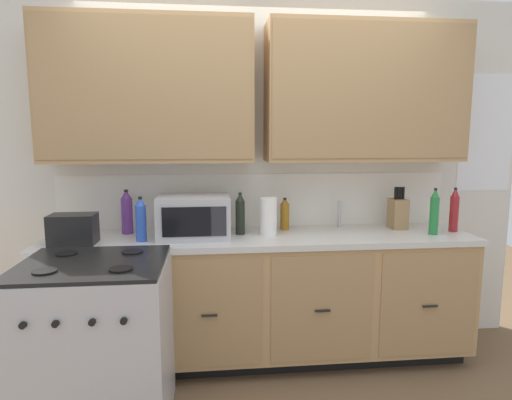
# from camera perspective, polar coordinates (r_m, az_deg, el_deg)

# --- Properties ---
(ground_plane) EXTENTS (8.00, 8.00, 0.00)m
(ground_plane) POSITION_cam_1_polar(r_m,az_deg,el_deg) (3.06, 1.36, -22.93)
(ground_plane) COLOR brown
(wall_unit) EXTENTS (4.10, 0.40, 2.59)m
(wall_unit) POSITION_cam_1_polar(r_m,az_deg,el_deg) (3.11, 0.34, 9.86)
(wall_unit) COLOR silver
(wall_unit) RESTS_ON ground_plane
(counter_run) EXTENTS (2.93, 0.64, 0.92)m
(counter_run) POSITION_cam_1_polar(r_m,az_deg,el_deg) (3.12, 0.72, -12.66)
(counter_run) COLOR black
(counter_run) RESTS_ON ground_plane
(stove_range) EXTENTS (0.76, 0.68, 0.95)m
(stove_range) POSITION_cam_1_polar(r_m,az_deg,el_deg) (2.60, -20.30, -17.66)
(stove_range) COLOR #B7B7BC
(stove_range) RESTS_ON ground_plane
(microwave) EXTENTS (0.48, 0.37, 0.28)m
(microwave) POSITION_cam_1_polar(r_m,az_deg,el_deg) (2.93, -8.20, -2.19)
(microwave) COLOR #B7B7BC
(microwave) RESTS_ON counter_run
(toaster) EXTENTS (0.28, 0.18, 0.19)m
(toaster) POSITION_cam_1_polar(r_m,az_deg,el_deg) (2.96, -23.03, -3.55)
(toaster) COLOR black
(toaster) RESTS_ON counter_run
(knife_block) EXTENTS (0.11, 0.14, 0.31)m
(knife_block) POSITION_cam_1_polar(r_m,az_deg,el_deg) (3.35, 18.25, -1.65)
(knife_block) COLOR #9C794E
(knife_block) RESTS_ON counter_run
(sink_faucet) EXTENTS (0.02, 0.02, 0.20)m
(sink_faucet) POSITION_cam_1_polar(r_m,az_deg,el_deg) (3.29, 10.96, -1.80)
(sink_faucet) COLOR #B2B5BA
(sink_faucet) RESTS_ON counter_run
(paper_towel_roll) EXTENTS (0.12, 0.12, 0.26)m
(paper_towel_roll) POSITION_cam_1_polar(r_m,az_deg,el_deg) (2.96, 1.66, -2.20)
(paper_towel_roll) COLOR white
(paper_towel_roll) RESTS_ON counter_run
(bottle_violet) EXTENTS (0.08, 0.08, 0.31)m
(bottle_violet) POSITION_cam_1_polar(r_m,az_deg,el_deg) (3.14, -16.70, -1.56)
(bottle_violet) COLOR #663384
(bottle_violet) RESTS_ON counter_run
(bottle_red) EXTENTS (0.06, 0.06, 0.32)m
(bottle_red) POSITION_cam_1_polar(r_m,az_deg,el_deg) (3.38, 24.74, -1.24)
(bottle_red) COLOR maroon
(bottle_red) RESTS_ON counter_run
(bottle_amber) EXTENTS (0.07, 0.07, 0.24)m
(bottle_amber) POSITION_cam_1_polar(r_m,az_deg,el_deg) (3.15, 3.82, -1.87)
(bottle_amber) COLOR #9E6619
(bottle_amber) RESTS_ON counter_run
(bottle_blue) EXTENTS (0.07, 0.07, 0.29)m
(bottle_blue) POSITION_cam_1_polar(r_m,az_deg,el_deg) (2.88, -15.00, -2.52)
(bottle_blue) COLOR blue
(bottle_blue) RESTS_ON counter_run
(bottle_dark) EXTENTS (0.07, 0.07, 0.29)m
(bottle_dark) POSITION_cam_1_polar(r_m,az_deg,el_deg) (2.99, -2.11, -1.87)
(bottle_dark) COLOR black
(bottle_dark) RESTS_ON counter_run
(bottle_green) EXTENTS (0.06, 0.06, 0.32)m
(bottle_green) POSITION_cam_1_polar(r_m,az_deg,el_deg) (3.22, 22.52, -1.47)
(bottle_green) COLOR #237A38
(bottle_green) RESTS_ON counter_run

